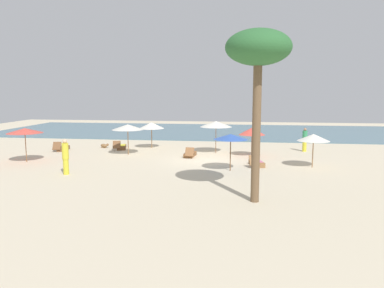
{
  "coord_description": "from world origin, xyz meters",
  "views": [
    {
      "loc": [
        2.5,
        -23.46,
        4.47
      ],
      "look_at": [
        -0.67,
        -0.34,
        1.1
      ],
      "focal_mm": 34.93,
      "sensor_mm": 36.0,
      "label": 1
    }
  ],
  "objects_px": {
    "umbrella_4": "(151,125)",
    "lounger_2": "(190,154)",
    "umbrella_0": "(252,131)",
    "umbrella_1": "(25,131)",
    "person_0": "(66,156)",
    "palm_1": "(258,53)",
    "umbrella_2": "(216,124)",
    "umbrella_3": "(128,127)",
    "lounger_1": "(63,148)",
    "umbrella_6": "(231,137)",
    "lounger_0": "(121,147)",
    "dog": "(104,146)",
    "person_1": "(305,140)",
    "lounger_3": "(256,163)",
    "umbrella_5": "(314,138)"
  },
  "relations": [
    {
      "from": "dog",
      "to": "umbrella_4",
      "type": "bearing_deg",
      "value": 6.84
    },
    {
      "from": "umbrella_1",
      "to": "umbrella_0",
      "type": "bearing_deg",
      "value": 16.11
    },
    {
      "from": "umbrella_4",
      "to": "palm_1",
      "type": "distance_m",
      "value": 15.8
    },
    {
      "from": "umbrella_6",
      "to": "palm_1",
      "type": "xyz_separation_m",
      "value": [
        1.19,
        -5.75,
        3.97
      ]
    },
    {
      "from": "umbrella_0",
      "to": "umbrella_5",
      "type": "bearing_deg",
      "value": -43.79
    },
    {
      "from": "palm_1",
      "to": "lounger_0",
      "type": "bearing_deg",
      "value": 128.18
    },
    {
      "from": "umbrella_2",
      "to": "umbrella_6",
      "type": "xyz_separation_m",
      "value": [
        1.24,
        -5.88,
        -0.17
      ]
    },
    {
      "from": "umbrella_1",
      "to": "lounger_1",
      "type": "xyz_separation_m",
      "value": [
        0.1,
        4.57,
        -1.81
      ]
    },
    {
      "from": "lounger_2",
      "to": "umbrella_2",
      "type": "bearing_deg",
      "value": 47.62
    },
    {
      "from": "umbrella_3",
      "to": "lounger_0",
      "type": "relative_size",
      "value": 1.24
    },
    {
      "from": "umbrella_2",
      "to": "umbrella_4",
      "type": "xyz_separation_m",
      "value": [
        -5.12,
        1.63,
        -0.32
      ]
    },
    {
      "from": "person_0",
      "to": "person_1",
      "type": "distance_m",
      "value": 16.8
    },
    {
      "from": "umbrella_4",
      "to": "lounger_0",
      "type": "relative_size",
      "value": 1.13
    },
    {
      "from": "umbrella_3",
      "to": "person_1",
      "type": "bearing_deg",
      "value": 13.83
    },
    {
      "from": "umbrella_4",
      "to": "umbrella_2",
      "type": "bearing_deg",
      "value": -17.62
    },
    {
      "from": "umbrella_3",
      "to": "person_1",
      "type": "height_order",
      "value": "umbrella_3"
    },
    {
      "from": "umbrella_2",
      "to": "person_0",
      "type": "bearing_deg",
      "value": -132.85
    },
    {
      "from": "palm_1",
      "to": "umbrella_4",
      "type": "bearing_deg",
      "value": 119.66
    },
    {
      "from": "umbrella_3",
      "to": "umbrella_1",
      "type": "bearing_deg",
      "value": -147.5
    },
    {
      "from": "umbrella_1",
      "to": "palm_1",
      "type": "bearing_deg",
      "value": -25.22
    },
    {
      "from": "umbrella_3",
      "to": "lounger_2",
      "type": "height_order",
      "value": "umbrella_3"
    },
    {
      "from": "umbrella_2",
      "to": "lounger_0",
      "type": "height_order",
      "value": "umbrella_2"
    },
    {
      "from": "umbrella_6",
      "to": "palm_1",
      "type": "distance_m",
      "value": 7.08
    },
    {
      "from": "umbrella_2",
      "to": "person_0",
      "type": "distance_m",
      "value": 10.98
    },
    {
      "from": "umbrella_0",
      "to": "dog",
      "type": "relative_size",
      "value": 2.75
    },
    {
      "from": "umbrella_4",
      "to": "lounger_2",
      "type": "bearing_deg",
      "value": -44.12
    },
    {
      "from": "umbrella_0",
      "to": "umbrella_1",
      "type": "distance_m",
      "value": 14.62
    },
    {
      "from": "dog",
      "to": "umbrella_0",
      "type": "bearing_deg",
      "value": -10.9
    },
    {
      "from": "umbrella_6",
      "to": "lounger_3",
      "type": "distance_m",
      "value": 2.79
    },
    {
      "from": "umbrella_1",
      "to": "lounger_0",
      "type": "xyz_separation_m",
      "value": [
        4.24,
        5.79,
        -1.8
      ]
    },
    {
      "from": "person_0",
      "to": "umbrella_3",
      "type": "bearing_deg",
      "value": 77.64
    },
    {
      "from": "umbrella_1",
      "to": "dog",
      "type": "bearing_deg",
      "value": 66.58
    },
    {
      "from": "umbrella_2",
      "to": "lounger_2",
      "type": "height_order",
      "value": "umbrella_2"
    },
    {
      "from": "lounger_1",
      "to": "palm_1",
      "type": "distance_m",
      "value": 18.67
    },
    {
      "from": "umbrella_0",
      "to": "lounger_0",
      "type": "relative_size",
      "value": 1.1
    },
    {
      "from": "umbrella_0",
      "to": "lounger_0",
      "type": "distance_m",
      "value": 10.07
    },
    {
      "from": "lounger_1",
      "to": "person_0",
      "type": "relative_size",
      "value": 0.91
    },
    {
      "from": "person_0",
      "to": "dog",
      "type": "xyz_separation_m",
      "value": [
        -1.39,
        9.19,
        -0.8
      ]
    },
    {
      "from": "person_0",
      "to": "palm_1",
      "type": "bearing_deg",
      "value": -20.17
    },
    {
      "from": "umbrella_6",
      "to": "dog",
      "type": "bearing_deg",
      "value": 144.93
    },
    {
      "from": "lounger_1",
      "to": "person_1",
      "type": "height_order",
      "value": "person_1"
    },
    {
      "from": "umbrella_1",
      "to": "umbrella_6",
      "type": "bearing_deg",
      "value": -3.69
    },
    {
      "from": "person_1",
      "to": "palm_1",
      "type": "distance_m",
      "value": 14.62
    },
    {
      "from": "person_0",
      "to": "palm_1",
      "type": "distance_m",
      "value": 11.6
    },
    {
      "from": "umbrella_5",
      "to": "umbrella_3",
      "type": "bearing_deg",
      "value": 167.03
    },
    {
      "from": "lounger_3",
      "to": "dog",
      "type": "xyz_separation_m",
      "value": [
        -11.57,
        5.49,
        -0.0
      ]
    },
    {
      "from": "umbrella_3",
      "to": "person_1",
      "type": "distance_m",
      "value": 12.85
    },
    {
      "from": "umbrella_2",
      "to": "umbrella_0",
      "type": "bearing_deg",
      "value": -21.72
    },
    {
      "from": "lounger_0",
      "to": "lounger_3",
      "type": "distance_m",
      "value": 11.23
    },
    {
      "from": "umbrella_0",
      "to": "umbrella_2",
      "type": "relative_size",
      "value": 0.85
    }
  ]
}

